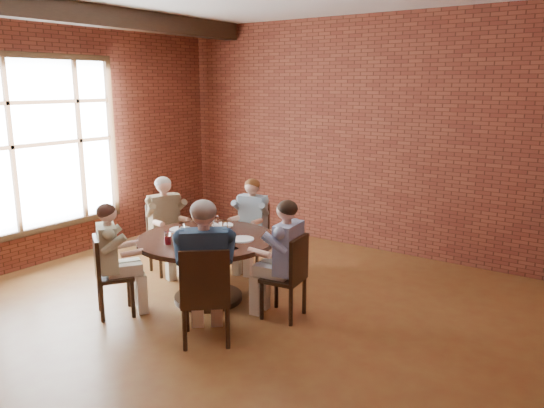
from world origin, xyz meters
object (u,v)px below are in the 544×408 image
Objects in this scene: dining_table at (207,256)px; chair_a at (290,274)px; chair_b at (254,233)px; diner_e at (205,272)px; diner_b at (251,225)px; smartphone at (231,249)px; chair_c at (164,235)px; chair_d at (107,273)px; chair_e at (206,293)px; diner_c at (166,226)px; diner_a at (283,260)px; diner_d at (113,260)px.

dining_table is 1.04m from chair_a.
chair_b is 2.13m from diner_e.
diner_b is at bearing -106.02° from diner_e.
dining_table is at bearing 179.51° from smartphone.
chair_d is at bearing -137.67° from chair_c.
chair_d is (-0.59, -0.92, -0.05)m from dining_table.
diner_b reaches higher than chair_b.
chair_e is at bearing -48.77° from dining_table.
chair_a is 1.03× the size of chair_b.
chair_a is 1.00× the size of chair_c.
diner_c reaches higher than chair_a.
chair_e reaches higher than smartphone.
diner_b is 1.39× the size of chair_d.
chair_c is at bearing -105.47° from diner_a.
smartphone is (0.51, -0.18, 0.23)m from dining_table.
diner_b is 2.01m from diner_d.
chair_b is 1.58m from smartphone.
diner_c is at bearing -74.64° from diner_e.
diner_b is at bearing -66.74° from diner_d.
smartphone is at bearing -113.53° from chair_e.
diner_e is (0.87, -1.86, 0.09)m from diner_b.
chair_d is (0.47, -1.31, -0.15)m from diner_c.
diner_e is (0.65, -0.74, 0.17)m from dining_table.
chair_b is 0.97× the size of chair_c.
diner_b reaches higher than chair_e.
chair_a is at bearing 50.74° from smartphone.
chair_c is at bearing -35.24° from chair_d.
chair_c is 2.21m from chair_e.
chair_c is 2.13m from diner_e.
dining_table is at bearing -90.00° from diner_b.
diner_a is 1.60m from chair_b.
diner_e is at bearing -56.95° from smartphone.
chair_e is (-0.32, -0.95, 0.03)m from chair_a.
diner_e is (1.20, 0.12, 0.09)m from diner_d.
chair_c is at bearing 90.00° from diner_c.
diner_b is 1.35× the size of chair_c.
chair_c is 0.74× the size of diner_d.
chair_a is 1.65m from chair_b.
chair_a is at bearing -114.27° from chair_d.
diner_e reaches higher than chair_b.
diner_e is at bearing -102.86° from chair_c.
chair_a is at bearing -115.15° from diner_d.
chair_a reaches higher than chair_d.
diner_d is at bearing -64.33° from diner_a.
diner_a is 1.04× the size of diner_b.
dining_table is 1.00m from diner_e.
diner_a reaches higher than chair_a.
dining_table is 1.72× the size of chair_c.
diner_a is 0.91× the size of diner_e.
chair_a is at bearing 7.71° from dining_table.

